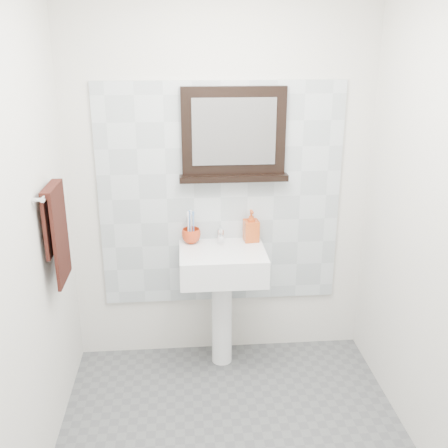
# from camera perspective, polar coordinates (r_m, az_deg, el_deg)

# --- Properties ---
(back_wall) EXTENTS (2.00, 0.01, 2.50)m
(back_wall) POSITION_cam_1_polar(r_m,az_deg,el_deg) (3.46, -0.38, 4.60)
(back_wall) COLOR silver
(back_wall) RESTS_ON ground
(front_wall) EXTENTS (2.00, 0.01, 2.50)m
(front_wall) POSITION_cam_1_polar(r_m,az_deg,el_deg) (1.46, 6.66, -18.03)
(front_wall) COLOR silver
(front_wall) RESTS_ON ground
(left_wall) EXTENTS (0.01, 2.20, 2.50)m
(left_wall) POSITION_cam_1_polar(r_m,az_deg,el_deg) (2.52, -21.63, -2.63)
(left_wall) COLOR silver
(left_wall) RESTS_ON ground
(right_wall) EXTENTS (0.01, 2.20, 2.50)m
(right_wall) POSITION_cam_1_polar(r_m,az_deg,el_deg) (2.71, 23.13, -1.26)
(right_wall) COLOR silver
(right_wall) RESTS_ON ground
(splashback) EXTENTS (1.60, 0.02, 1.50)m
(splashback) POSITION_cam_1_polar(r_m,az_deg,el_deg) (3.48, -0.36, 2.96)
(splashback) COLOR silver
(splashback) RESTS_ON back_wall
(pedestal_sink) EXTENTS (0.55, 0.44, 0.96)m
(pedestal_sink) POSITION_cam_1_polar(r_m,az_deg,el_deg) (3.44, -0.19, -5.64)
(pedestal_sink) COLOR white
(pedestal_sink) RESTS_ON ground
(toothbrush_cup) EXTENTS (0.16, 0.16, 0.10)m
(toothbrush_cup) POSITION_cam_1_polar(r_m,az_deg,el_deg) (3.47, -3.59, -1.29)
(toothbrush_cup) COLOR #BA3715
(toothbrush_cup) RESTS_ON pedestal_sink
(toothbrushes) EXTENTS (0.05, 0.04, 0.21)m
(toothbrushes) POSITION_cam_1_polar(r_m,az_deg,el_deg) (3.45, -3.67, -0.12)
(toothbrushes) COLOR white
(toothbrushes) RESTS_ON toothbrush_cup
(soap_dispenser) EXTENTS (0.11, 0.11, 0.21)m
(soap_dispenser) POSITION_cam_1_polar(r_m,az_deg,el_deg) (3.49, 2.98, -0.18)
(soap_dispenser) COLOR red
(soap_dispenser) RESTS_ON pedestal_sink
(framed_mirror) EXTENTS (0.70, 0.11, 0.59)m
(framed_mirror) POSITION_cam_1_polar(r_m,az_deg,el_deg) (3.36, 1.06, 9.50)
(framed_mirror) COLOR black
(framed_mirror) RESTS_ON back_wall
(towel_bar) EXTENTS (0.07, 0.40, 0.03)m
(towel_bar) POSITION_cam_1_polar(r_m,az_deg,el_deg) (2.92, -18.34, 3.61)
(towel_bar) COLOR silver
(towel_bar) RESTS_ON left_wall
(hand_towel) EXTENTS (0.06, 0.30, 0.55)m
(hand_towel) POSITION_cam_1_polar(r_m,az_deg,el_deg) (2.98, -17.79, -0.27)
(hand_towel) COLOR black
(hand_towel) RESTS_ON towel_bar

